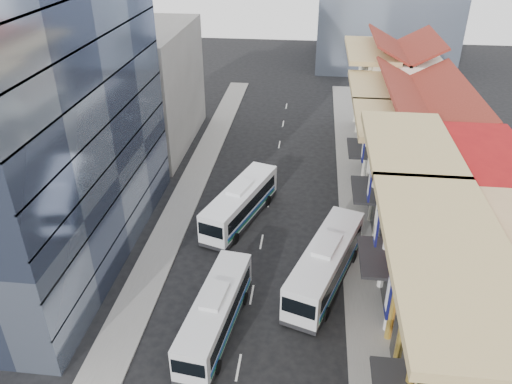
# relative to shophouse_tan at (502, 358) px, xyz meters

# --- Properties ---
(sidewalk_right) EXTENTS (3.00, 90.00, 0.15)m
(sidewalk_right) POSITION_rel_shophouse_tan_xyz_m (-5.50, 17.00, -5.92)
(sidewalk_right) COLOR slate
(sidewalk_right) RESTS_ON ground
(sidewalk_left) EXTENTS (3.00, 90.00, 0.15)m
(sidewalk_left) POSITION_rel_shophouse_tan_xyz_m (-22.50, 17.00, -5.92)
(sidewalk_left) COLOR slate
(sidewalk_left) RESTS_ON ground
(shophouse_tan) EXTENTS (8.00, 14.00, 12.00)m
(shophouse_tan) POSITION_rel_shophouse_tan_xyz_m (0.00, 0.00, 0.00)
(shophouse_tan) COLOR tan
(shophouse_tan) RESTS_ON ground
(shophouse_red) EXTENTS (8.00, 10.00, 12.00)m
(shophouse_red) POSITION_rel_shophouse_tan_xyz_m (0.00, 12.00, 0.00)
(shophouse_red) COLOR #A11212
(shophouse_red) RESTS_ON ground
(shophouse_cream_near) EXTENTS (8.00, 9.00, 10.00)m
(shophouse_cream_near) POSITION_rel_shophouse_tan_xyz_m (0.00, 21.50, -1.00)
(shophouse_cream_near) COLOR white
(shophouse_cream_near) RESTS_ON ground
(shophouse_cream_mid) EXTENTS (8.00, 9.00, 10.00)m
(shophouse_cream_mid) POSITION_rel_shophouse_tan_xyz_m (0.00, 30.50, -1.00)
(shophouse_cream_mid) COLOR white
(shophouse_cream_mid) RESTS_ON ground
(shophouse_cream_far) EXTENTS (8.00, 12.00, 11.00)m
(shophouse_cream_far) POSITION_rel_shophouse_tan_xyz_m (0.00, 41.00, -0.50)
(shophouse_cream_far) COLOR white
(shophouse_cream_far) RESTS_ON ground
(office_tower) EXTENTS (12.00, 26.00, 30.00)m
(office_tower) POSITION_rel_shophouse_tan_xyz_m (-31.00, 14.00, 9.00)
(office_tower) COLOR #434F6B
(office_tower) RESTS_ON ground
(office_block_far) EXTENTS (10.00, 18.00, 14.00)m
(office_block_far) POSITION_rel_shophouse_tan_xyz_m (-30.00, 37.00, 1.00)
(office_block_far) COLOR gray
(office_block_far) RESTS_ON ground
(bus_left_near) EXTENTS (3.79, 10.74, 3.37)m
(bus_left_near) POSITION_rel_shophouse_tan_xyz_m (-16.00, 6.04, -4.31)
(bus_left_near) COLOR silver
(bus_left_near) RESTS_ON ground
(bus_left_far) EXTENTS (6.09, 11.70, 3.67)m
(bus_left_far) POSITION_rel_shophouse_tan_xyz_m (-16.35, 20.45, -4.17)
(bus_left_far) COLOR white
(bus_left_far) RESTS_ON ground
(bus_right) EXTENTS (6.45, 12.24, 3.84)m
(bus_right) POSITION_rel_shophouse_tan_xyz_m (-8.50, 12.09, -4.08)
(bus_right) COLOR white
(bus_right) RESTS_ON ground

